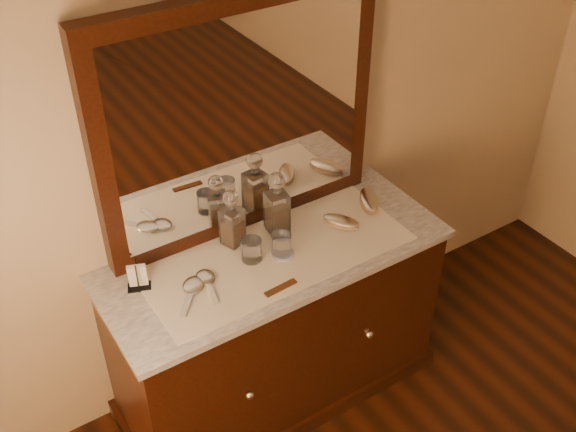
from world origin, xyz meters
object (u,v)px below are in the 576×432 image
object	(u,v)px
mirror_frame	(240,119)
decanter_right	(277,209)
decanter_left	(232,223)
napkin_rack	(138,277)
hand_mirror_outer	(192,288)
brush_far	(369,201)
comb	(281,288)
brush_near	(341,222)
hand_mirror_inner	(207,280)
pin_dish	(283,254)
dresser_cabinet	(276,328)

from	to	relation	value
mirror_frame	decanter_right	xyz separation A→B (m)	(0.09, -0.13, -0.39)
decanter_left	napkin_rack	bearing A→B (deg)	-174.83
mirror_frame	hand_mirror_outer	world-z (taller)	mirror_frame
brush_far	decanter_right	bearing A→B (deg)	169.96
napkin_rack	brush_far	distance (m)	1.06
hand_mirror_outer	comb	bearing A→B (deg)	-31.16
napkin_rack	brush_near	distance (m)	0.88
napkin_rack	hand_mirror_inner	distance (m)	0.26
mirror_frame	brush_far	world-z (taller)	mirror_frame
comb	decanter_right	bearing A→B (deg)	56.61
brush_near	decanter_right	bearing A→B (deg)	151.84
mirror_frame	pin_dish	size ratio (longest dim) A/B	13.70
brush_far	hand_mirror_inner	bearing A→B (deg)	-176.46
pin_dish	decanter_left	xyz separation A→B (m)	(-0.13, 0.18, 0.09)
mirror_frame	comb	size ratio (longest dim) A/B	8.60
brush_far	hand_mirror_inner	size ratio (longest dim) A/B	0.95
dresser_cabinet	hand_mirror_inner	size ratio (longest dim) A/B	6.89
napkin_rack	brush_near	size ratio (longest dim) A/B	0.76
pin_dish	hand_mirror_outer	distance (m)	0.40
comb	hand_mirror_inner	world-z (taller)	hand_mirror_inner
comb	brush_near	distance (m)	0.46
pin_dish	brush_far	world-z (taller)	brush_far
comb	hand_mirror_outer	xyz separation A→B (m)	(-0.29, 0.17, 0.00)
dresser_cabinet	pin_dish	world-z (taller)	pin_dish
dresser_cabinet	brush_far	size ratio (longest dim) A/B	7.26
dresser_cabinet	pin_dish	size ratio (longest dim) A/B	15.98
napkin_rack	hand_mirror_inner	size ratio (longest dim) A/B	0.65
mirror_frame	decanter_right	bearing A→B (deg)	-56.32
dresser_cabinet	brush_near	bearing A→B (deg)	-2.00
dresser_cabinet	hand_mirror_inner	xyz separation A→B (m)	(-0.32, -0.01, 0.45)
comb	brush_near	size ratio (longest dim) A/B	0.80
decanter_left	hand_mirror_outer	distance (m)	0.33
mirror_frame	napkin_rack	size ratio (longest dim) A/B	9.04
decanter_left	brush_near	distance (m)	0.47
mirror_frame	brush_far	distance (m)	0.73
mirror_frame	hand_mirror_inner	xyz separation A→B (m)	(-0.32, -0.26, -0.49)
brush_far	hand_mirror_outer	size ratio (longest dim) A/B	0.97
comb	napkin_rack	world-z (taller)	napkin_rack
napkin_rack	hand_mirror_outer	size ratio (longest dim) A/B	0.66
mirror_frame	dresser_cabinet	bearing A→B (deg)	-90.00
napkin_rack	decanter_left	xyz separation A→B (m)	(0.43, 0.04, 0.05)
decanter_left	hand_mirror_outer	world-z (taller)	decanter_left
pin_dish	brush_far	bearing A→B (deg)	8.93
mirror_frame	hand_mirror_outer	xyz separation A→B (m)	(-0.38, -0.27, -0.49)
mirror_frame	comb	world-z (taller)	mirror_frame
pin_dish	decanter_right	xyz separation A→B (m)	(0.07, 0.15, 0.10)
decanter_left	brush_near	world-z (taller)	decanter_left
hand_mirror_outer	hand_mirror_inner	xyz separation A→B (m)	(0.07, 0.01, -0.00)
brush_far	hand_mirror_inner	xyz separation A→B (m)	(-0.83, -0.05, -0.02)
dresser_cabinet	brush_near	size ratio (longest dim) A/B	8.04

